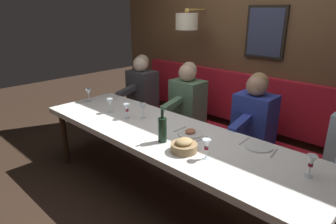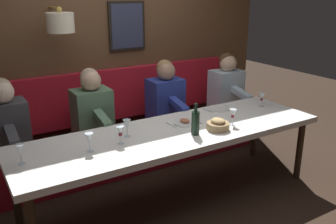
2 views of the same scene
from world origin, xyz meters
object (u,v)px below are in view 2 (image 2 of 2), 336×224
at_px(wine_glass_3, 20,150).
at_px(diner_far, 6,122).
at_px(diner_near, 166,95).
at_px(bread_bowl, 218,125).
at_px(wine_glass_2, 89,139).
at_px(diner_nearest, 226,85).
at_px(diner_middle, 92,107).
at_px(wine_glass_1, 262,97).
at_px(wine_glass_5, 233,114).
at_px(wine_glass_4, 127,125).
at_px(wine_glass_0, 120,132).
at_px(dining_table, 174,136).
at_px(wine_bottle, 195,123).

bearing_deg(wine_glass_3, diner_far, -1.66).
distance_m(diner_near, bread_bowl, 1.08).
relative_size(diner_near, wine_glass_2, 4.82).
height_order(diner_nearest, diner_middle, same).
bearing_deg(diner_far, wine_glass_1, -106.24).
distance_m(diner_near, wine_glass_5, 1.06).
bearing_deg(wine_glass_3, diner_middle, -45.80).
xyz_separation_m(wine_glass_3, wine_glass_4, (0.08, -0.93, 0.00)).
bearing_deg(wine_glass_1, wine_glass_3, 92.29).
bearing_deg(diner_near, wine_glass_5, -172.09).
relative_size(diner_near, wine_glass_3, 4.82).
height_order(diner_nearest, diner_far, same).
bearing_deg(wine_glass_4, bread_bowl, -109.38).
bearing_deg(diner_near, wine_glass_0, 132.20).
relative_size(wine_glass_0, wine_glass_3, 1.00).
bearing_deg(wine_glass_4, wine_glass_1, -89.16).
relative_size(wine_glass_2, wine_glass_5, 1.00).
relative_size(diner_nearest, diner_middle, 1.00).
relative_size(wine_glass_5, bread_bowl, 0.75).
xyz_separation_m(diner_nearest, wine_glass_0, (-0.91, 1.95, 0.04)).
bearing_deg(diner_far, wine_glass_3, 178.34).
distance_m(diner_far, wine_glass_0, 1.20).
height_order(dining_table, wine_glass_4, wine_glass_4).
distance_m(wine_glass_0, wine_glass_3, 0.82).
relative_size(diner_middle, wine_glass_0, 4.82).
height_order(dining_table, diner_middle, diner_middle).
bearing_deg(dining_table, wine_glass_2, 92.77).
bearing_deg(wine_glass_0, wine_glass_2, 92.89).
bearing_deg(diner_nearest, wine_glass_3, 107.43).
bearing_deg(bread_bowl, wine_glass_4, 70.62).
relative_size(diner_nearest, wine_glass_2, 4.82).
bearing_deg(wine_glass_3, wine_glass_2, -96.01).
height_order(diner_far, wine_glass_0, diner_far).
xyz_separation_m(diner_nearest, wine_glass_1, (-0.76, 0.12, 0.04)).
bearing_deg(wine_glass_5, diner_near, 7.91).
height_order(diner_middle, wine_glass_1, diner_middle).
height_order(wine_glass_0, wine_bottle, wine_bottle).
bearing_deg(wine_glass_2, wine_glass_1, -85.62).
height_order(wine_glass_2, bread_bowl, wine_glass_2).
distance_m(wine_glass_0, wine_glass_1, 1.83).
bearing_deg(diner_near, wine_glass_3, 115.52).
height_order(diner_near, bread_bowl, diner_near).
bearing_deg(diner_middle, wine_glass_0, 175.14).
height_order(diner_middle, bread_bowl, diner_middle).
xyz_separation_m(dining_table, wine_glass_1, (0.12, -1.26, 0.17)).
distance_m(wine_glass_1, bread_bowl, 0.94).
relative_size(diner_far, wine_glass_2, 4.82).
distance_m(wine_glass_5, bread_bowl, 0.22).
distance_m(wine_glass_2, bread_bowl, 1.24).
relative_size(diner_middle, wine_glass_5, 4.82).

